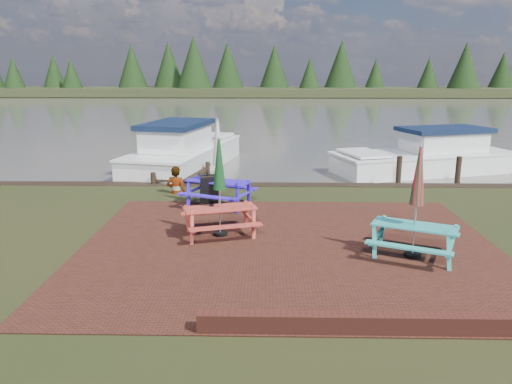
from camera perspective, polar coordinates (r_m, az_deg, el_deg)
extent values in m
plane|color=black|center=(9.97, 4.04, -8.31)|extent=(120.00, 120.00, 0.00)
cube|color=#3C1B13|center=(10.90, 3.79, -6.27)|extent=(9.00, 7.50, 0.02)
cube|color=#4C1E16|center=(7.80, 16.41, -14.30)|extent=(6.00, 0.22, 0.30)
cube|color=#403E37|center=(46.38, 1.90, 9.22)|extent=(120.00, 60.00, 0.02)
cube|color=black|center=(75.30, 1.68, 11.39)|extent=(120.00, 10.00, 1.20)
cube|color=teal|center=(10.60, 17.68, -3.70)|extent=(1.77, 1.28, 0.04)
cube|color=teal|center=(10.09, 17.01, -6.12)|extent=(1.59, 0.90, 0.04)
cube|color=teal|center=(11.27, 18.09, -4.11)|extent=(1.59, 0.90, 0.04)
cube|color=teal|center=(10.82, 13.80, -4.97)|extent=(0.67, 1.33, 0.68)
cube|color=teal|center=(10.63, 21.37, -5.88)|extent=(0.67, 1.33, 0.68)
cylinder|color=black|center=(10.80, 17.44, -6.91)|extent=(0.33, 0.33, 0.09)
cylinder|color=#B2B2B7|center=(10.47, 17.87, -1.25)|extent=(0.03, 0.03, 2.30)
cone|color=#AC182B|center=(10.35, 18.10, 1.70)|extent=(0.29, 0.29, 1.15)
cube|color=#B0392D|center=(11.44, -4.15, -1.83)|extent=(1.75, 1.09, 0.04)
cube|color=#B0392D|center=(10.94, -3.46, -4.00)|extent=(1.62, 0.69, 0.04)
cube|color=#B0392D|center=(12.09, -4.72, -2.26)|extent=(1.62, 0.69, 0.04)
cube|color=#B0392D|center=(11.42, -7.60, -3.70)|extent=(0.48, 1.37, 0.67)
cube|color=#B0392D|center=(11.69, -0.72, -3.16)|extent=(0.48, 1.37, 0.67)
cylinder|color=black|center=(11.62, -4.09, -4.80)|extent=(0.33, 0.33, 0.09)
cylinder|color=#B2B2B7|center=(11.32, -4.19, 0.43)|extent=(0.03, 0.03, 2.27)
cone|color=#103B18|center=(11.21, -4.24, 3.13)|extent=(0.29, 0.29, 1.13)
cube|color=#351CD5|center=(13.93, -4.31, 1.23)|extent=(1.88, 1.30, 0.04)
cube|color=#351CD5|center=(13.43, -5.62, -0.51)|extent=(1.71, 0.89, 0.04)
cube|color=#351CD5|center=(14.56, -3.06, 0.67)|extent=(1.71, 0.89, 0.04)
cube|color=#351CD5|center=(14.38, -6.95, 0.09)|extent=(0.66, 1.43, 0.72)
cube|color=#351CD5|center=(13.68, -1.47, -0.52)|extent=(0.66, 1.43, 0.72)
cylinder|color=black|center=(14.09, -4.26, -1.44)|extent=(0.35, 0.35, 0.10)
cylinder|color=#B2B2B7|center=(13.83, -4.35, 3.24)|extent=(0.04, 0.04, 2.43)
cone|color=beige|center=(13.73, -4.39, 5.64)|extent=(0.31, 0.31, 1.22)
cube|color=black|center=(13.85, -5.34, -0.05)|extent=(0.58, 0.41, 0.87)
cube|color=black|center=(14.13, -5.21, 0.23)|extent=(0.58, 0.41, 0.87)
cube|color=black|center=(13.89, -5.31, 1.78)|extent=(0.51, 0.25, 0.03)
cube|color=black|center=(21.26, -6.90, 3.91)|extent=(1.60, 9.00, 0.06)
cube|color=black|center=(21.37, -8.90, 4.04)|extent=(0.08, 9.00, 0.08)
cube|color=black|center=(21.15, -4.89, 4.05)|extent=(0.08, 9.00, 0.08)
cylinder|color=black|center=(17.11, -11.63, 0.55)|extent=(0.16, 0.16, 1.00)
cylinder|color=black|center=(16.82, -6.31, 0.53)|extent=(0.16, 0.16, 1.00)
cube|color=silver|center=(20.60, -8.03, 3.63)|extent=(4.00, 7.71, 1.05)
cube|color=silver|center=(20.51, -8.08, 5.13)|extent=(4.08, 7.86, 0.08)
cube|color=silver|center=(19.63, -9.07, 6.19)|extent=(2.42, 3.40, 0.89)
cube|color=black|center=(19.58, -9.12, 7.66)|extent=(2.71, 3.87, 0.19)
cube|color=silver|center=(23.09, -5.57, 6.51)|extent=(2.37, 1.74, 0.10)
cube|color=silver|center=(20.57, 18.55, 2.92)|extent=(7.33, 4.35, 0.92)
cube|color=silver|center=(20.49, 18.66, 4.24)|extent=(7.48, 4.44, 0.07)
cube|color=silver|center=(20.91, 20.64, 5.49)|extent=(3.29, 2.52, 0.79)
cube|color=black|center=(20.85, 20.75, 6.70)|extent=(3.75, 2.82, 0.17)
cube|color=silver|center=(19.11, 12.13, 4.38)|extent=(1.80, 2.32, 0.09)
imported|color=gray|center=(15.53, -9.20, 2.87)|extent=(0.67, 0.50, 1.69)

